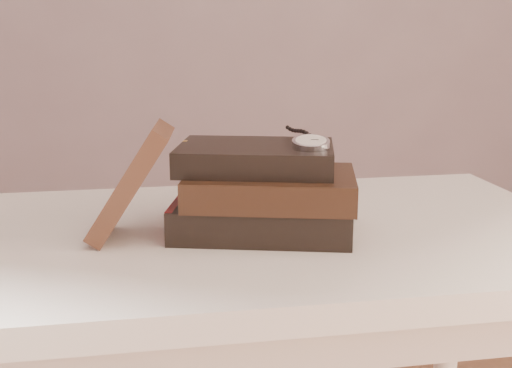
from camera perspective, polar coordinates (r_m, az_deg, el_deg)
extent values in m
cube|color=white|center=(1.06, 0.85, -4.76)|extent=(1.00, 0.60, 0.04)
cube|color=white|center=(1.08, 0.84, -7.79)|extent=(0.88, 0.49, 0.08)
cylinder|color=white|center=(1.56, 15.86, -13.91)|extent=(0.05, 0.05, 0.71)
cube|color=black|center=(1.03, 0.55, -2.70)|extent=(0.30, 0.24, 0.05)
cube|color=beige|center=(1.03, 0.73, -2.70)|extent=(0.29, 0.23, 0.04)
cube|color=gold|center=(1.07, -6.28, -2.11)|extent=(0.01, 0.01, 0.05)
cube|color=maroon|center=(1.04, -6.50, -2.51)|extent=(0.05, 0.17, 0.05)
cube|color=black|center=(1.00, 1.27, -0.28)|extent=(0.28, 0.23, 0.04)
cube|color=beige|center=(1.00, 1.46, -0.29)|extent=(0.27, 0.21, 0.03)
cube|color=gold|center=(1.04, -5.29, 0.19)|extent=(0.01, 0.01, 0.05)
cube|color=black|center=(1.02, -0.01, 2.28)|extent=(0.27, 0.21, 0.04)
cube|color=beige|center=(1.02, 0.17, 2.28)|extent=(0.26, 0.20, 0.03)
cube|color=gold|center=(1.06, -6.03, 2.63)|extent=(0.01, 0.01, 0.04)
cube|color=#3A2016|center=(1.00, -10.62, 0.17)|extent=(0.14, 0.13, 0.17)
cylinder|color=silver|center=(0.98, 4.69, 3.43)|extent=(0.07, 0.07, 0.02)
cylinder|color=white|center=(0.98, 4.70, 3.72)|extent=(0.06, 0.06, 0.01)
torus|color=silver|center=(0.98, 4.70, 3.69)|extent=(0.06, 0.06, 0.01)
cylinder|color=silver|center=(1.01, 4.70, 3.75)|extent=(0.01, 0.01, 0.01)
cube|color=black|center=(0.99, 4.70, 3.85)|extent=(0.01, 0.02, 0.00)
cube|color=black|center=(0.98, 5.02, 3.78)|extent=(0.01, 0.00, 0.00)
sphere|color=black|center=(1.02, 4.59, 4.16)|extent=(0.01, 0.01, 0.01)
sphere|color=black|center=(1.03, 4.34, 4.33)|extent=(0.01, 0.01, 0.01)
sphere|color=black|center=(1.04, 4.09, 4.46)|extent=(0.01, 0.01, 0.01)
sphere|color=black|center=(1.05, 3.85, 4.52)|extent=(0.01, 0.01, 0.01)
sphere|color=black|center=(1.06, 3.61, 4.54)|extent=(0.01, 0.01, 0.01)
sphere|color=black|center=(1.07, 3.38, 4.55)|extent=(0.01, 0.01, 0.01)
sphere|color=black|center=(1.08, 3.15, 4.60)|extent=(0.01, 0.01, 0.01)
sphere|color=black|center=(1.09, 2.92, 4.69)|extent=(0.01, 0.01, 0.01)
sphere|color=black|center=(1.10, 2.70, 4.84)|extent=(0.01, 0.01, 0.01)
torus|color=silver|center=(1.11, -5.47, 1.23)|extent=(0.06, 0.03, 0.05)
torus|color=silver|center=(1.10, -2.52, 1.18)|extent=(0.06, 0.03, 0.05)
cylinder|color=silver|center=(1.10, -4.00, 1.37)|extent=(0.02, 0.01, 0.00)
cylinder|color=silver|center=(1.17, -6.11, 1.56)|extent=(0.03, 0.12, 0.03)
cylinder|color=silver|center=(1.16, -0.94, 1.47)|extent=(0.03, 0.12, 0.03)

